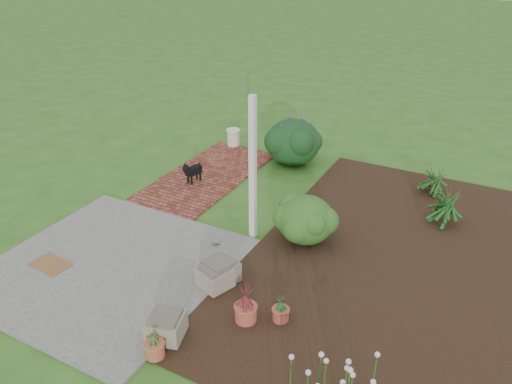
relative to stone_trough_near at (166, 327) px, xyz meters
The scene contains 18 objects.
ground 2.62m from the stone_trough_near, 100.59° to the left, with size 80.00×80.00×0.00m, color #315B1D.
concrete_patio 1.92m from the stone_trough_near, 154.71° to the left, with size 3.50×3.50×0.04m, color #5D5D5A.
brick_path 4.84m from the stone_trough_near, 116.79° to the left, with size 1.60×3.50×0.04m, color #5E281D.
garden_bed 3.68m from the stone_trough_near, 56.63° to the left, with size 4.00×7.00×0.03m, color black.
veranda_post 2.88m from the stone_trough_near, 93.86° to the left, with size 0.10×0.10×2.50m, color white.
stone_trough_near is the anchor object (origin of this frame).
stone_trough_mid 1.18m from the stone_trough_near, 90.00° to the left, with size 0.43×0.43×0.29m, color gray.
stone_trough_far 1.30m from the stone_trough_near, 90.00° to the left, with size 0.46×0.46×0.31m, color #756A5B.
coir_doormat 2.58m from the stone_trough_near, behind, with size 0.60×0.38×0.02m, color brown.
black_dog 4.48m from the stone_trough_near, 120.22° to the left, with size 0.22×0.52×0.45m.
cream_ceramic_urn 6.56m from the stone_trough_near, 112.83° to the left, with size 0.30×0.30×0.40m, color beige.
evergreen_shrub 3.05m from the stone_trough_near, 77.39° to the left, with size 0.95×0.95×0.81m, color #1C4014.
agapanthus_clump_back 5.34m from the stone_trough_near, 60.70° to the left, with size 0.90×0.90×0.81m, color #0A3A0A, non-canonical shape.
agapanthus_clump_front 6.16m from the stone_trough_near, 68.85° to the left, with size 0.77×0.77×0.68m, color #0D370F, non-canonical shape.
terracotta_pot_bronze 1.06m from the stone_trough_near, 44.89° to the left, with size 0.29×0.29×0.24m, color #B34D3C.
terracotta_pot_small_left 1.51m from the stone_trough_near, 40.01° to the left, with size 0.22×0.22×0.18m, color #A84A38.
terracotta_pot_small_right 0.35m from the stone_trough_near, 76.90° to the right, with size 0.24×0.24×0.20m, color #AF573B.
purple_flowering_bush 5.93m from the stone_trough_near, 98.51° to the left, with size 1.23×1.23×1.04m, color black.
Camera 1 is at (3.77, -6.31, 4.64)m, focal length 35.00 mm.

